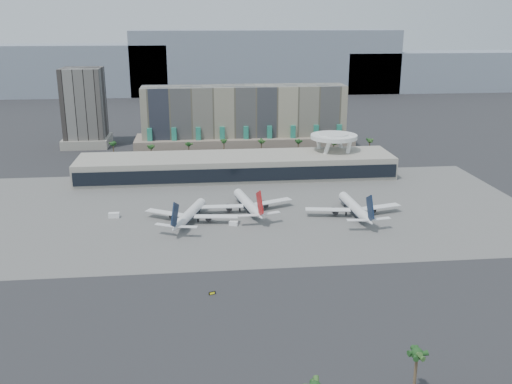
{
  "coord_description": "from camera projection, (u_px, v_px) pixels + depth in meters",
  "views": [
    {
      "loc": [
        -21.39,
        -189.86,
        83.77
      ],
      "look_at": [
        3.2,
        40.0,
        12.67
      ],
      "focal_mm": 40.0,
      "sensor_mm": 36.0,
      "label": 1
    }
  ],
  "objects": [
    {
      "name": "airliner_left",
      "position": [
        190.0,
        214.0,
        242.22
      ],
      "size": [
        39.8,
        41.17,
        14.73
      ],
      "rotation": [
        0.0,
        0.0,
        -0.32
      ],
      "color": "white",
      "rests_on": "ground"
    },
    {
      "name": "ground",
      "position": [
        259.0,
        258.0,
        207.24
      ],
      "size": [
        900.0,
        900.0,
        0.0
      ],
      "primitive_type": "plane",
      "color": "#232326",
      "rests_on": "ground"
    },
    {
      "name": "terminal",
      "position": [
        237.0,
        165.0,
        309.72
      ],
      "size": [
        170.0,
        32.5,
        14.5
      ],
      "color": "#B1AB9B",
      "rests_on": "ground"
    },
    {
      "name": "service_vehicle_b",
      "position": [
        234.0,
        223.0,
        239.02
      ],
      "size": [
        3.93,
        2.96,
        1.79
      ],
      "primitive_type": "cube",
      "rotation": [
        0.0,
        0.0,
        -0.31
      ],
      "color": "white",
      "rests_on": "ground"
    },
    {
      "name": "airliner_right",
      "position": [
        355.0,
        207.0,
        249.79
      ],
      "size": [
        43.66,
        45.0,
        15.53
      ],
      "rotation": [
        0.0,
        0.0,
        0.05
      ],
      "color": "white",
      "rests_on": "ground"
    },
    {
      "name": "taxiway_sign",
      "position": [
        212.0,
        293.0,
        179.54
      ],
      "size": [
        2.18,
        1.02,
        1.0
      ],
      "rotation": [
        0.0,
        0.0,
        0.34
      ],
      "color": "black",
      "rests_on": "ground"
    },
    {
      "name": "saucer_structure",
      "position": [
        334.0,
        139.0,
        317.65
      ],
      "size": [
        26.0,
        26.0,
        21.89
      ],
      "color": "white",
      "rests_on": "ground"
    },
    {
      "name": "palm_row",
      "position": [
        244.0,
        144.0,
        342.67
      ],
      "size": [
        157.8,
        2.8,
        13.1
      ],
      "color": "brown",
      "rests_on": "ground"
    },
    {
      "name": "service_vehicle_a",
      "position": [
        114.0,
        215.0,
        248.17
      ],
      "size": [
        4.63,
        2.28,
        2.26
      ],
      "primitive_type": "cube",
      "rotation": [
        0.0,
        0.0,
        -0.0
      ],
      "color": "white",
      "rests_on": "ground"
    },
    {
      "name": "office_tower",
      "position": [
        85.0,
        112.0,
        380.92
      ],
      "size": [
        30.0,
        30.0,
        52.0
      ],
      "color": "black",
      "rests_on": "ground"
    },
    {
      "name": "apron_pad",
      "position": [
        246.0,
        209.0,
        259.51
      ],
      "size": [
        260.0,
        130.0,
        0.06
      ],
      "primitive_type": "cube",
      "color": "#5B5B59",
      "rests_on": "ground"
    },
    {
      "name": "airliner_centre",
      "position": [
        248.0,
        203.0,
        255.35
      ],
      "size": [
        42.5,
        44.13,
        15.36
      ],
      "rotation": [
        0.0,
        0.0,
        0.19
      ],
      "color": "white",
      "rests_on": "ground"
    },
    {
      "name": "hotel",
      "position": [
        244.0,
        125.0,
        369.08
      ],
      "size": [
        140.0,
        30.0,
        42.0
      ],
      "color": "#9D9479",
      "rests_on": "ground"
    },
    {
      "name": "mountain_ridge",
      "position": [
        237.0,
        67.0,
        647.97
      ],
      "size": [
        680.0,
        60.0,
        70.0
      ],
      "color": "gray",
      "rests_on": "ground"
    },
    {
      "name": "near_palm_b",
      "position": [
        417.0,
        359.0,
        128.77
      ],
      "size": [
        6.0,
        6.0,
        12.61
      ],
      "color": "brown",
      "rests_on": "ground"
    }
  ]
}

